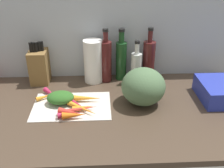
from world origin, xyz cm
name	(u,v)px	position (x,y,z in cm)	size (l,w,h in cm)	color
ground_plane	(95,110)	(0.00, 0.00, -1.50)	(170.00, 80.00, 3.00)	#47382B
wall_back	(94,28)	(0.00, 38.50, 30.00)	(170.00, 3.00, 60.00)	#ADB7C1
cutting_board	(72,106)	(-11.76, 1.49, 0.40)	(39.60, 26.65, 0.80)	beige
carrot_0	(67,98)	(-14.67, 5.46, 2.55)	(3.50, 3.50, 10.69)	red
carrot_1	(69,112)	(-12.20, -7.47, 2.57)	(3.54, 3.54, 10.23)	red
carrot_2	(83,107)	(-5.81, -2.93, 2.02)	(2.44, 2.44, 10.41)	orange
carrot_3	(46,96)	(-26.21, 8.92, 1.88)	(2.16, 2.16, 10.44)	orange
carrot_4	(80,109)	(-6.95, -4.35, 2.03)	(2.46, 2.46, 16.86)	red
carrot_5	(74,102)	(-10.56, 1.71, 2.41)	(3.23, 3.23, 16.80)	#B2264C
carrot_6	(70,114)	(-11.78, -8.60, 2.15)	(2.71, 2.71, 11.50)	#B2264C
carrot_7	(82,108)	(-6.16, -3.78, 2.09)	(2.58, 2.58, 17.83)	orange
carrot_8	(50,93)	(-24.30, 12.18, 2.22)	(2.84, 2.84, 10.36)	#B2264C
carrot_9	(87,98)	(-4.23, 5.16, 2.42)	(3.25, 3.25, 15.23)	orange
carrot_10	(74,115)	(-9.68, -10.06, 2.53)	(3.46, 3.46, 11.05)	orange
carrot_greens_pile	(60,98)	(-17.66, 4.28, 3.78)	(14.06, 10.82, 5.95)	#2D6023
winter_squash	(143,87)	(24.95, 3.16, 9.68)	(22.49, 21.84, 19.36)	#4C6B47
knife_block	(39,66)	(-32.58, 30.19, 10.31)	(10.33, 12.99, 25.17)	brown
paper_towel_roll	(93,61)	(-0.78, 29.50, 12.86)	(10.97, 10.97, 25.73)	white
bottle_0	(106,60)	(6.68, 29.88, 13.18)	(6.89, 6.89, 32.25)	#471919
bottle_1	(121,59)	(15.96, 32.13, 12.91)	(6.50, 6.50, 31.47)	#19421E
bottle_2	(136,67)	(24.40, 26.65, 10.09)	(6.08, 6.08, 26.10)	silver
bottle_3	(149,60)	(32.37, 31.02, 12.67)	(7.32, 7.32, 32.19)	#471919
dish_rack	(221,91)	(67.16, 5.28, 4.73)	(22.20, 24.71, 9.46)	#2838AD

